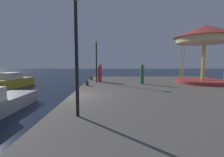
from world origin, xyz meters
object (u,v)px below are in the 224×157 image
(lamp_post_mid_promenade, at_px, (76,32))
(person_far_corner, at_px, (142,74))
(motorboat_yellow, at_px, (12,82))
(bollard_south, at_px, (87,83))
(bollard_north, at_px, (91,78))
(person_near_carousel, at_px, (99,74))
(carousel, at_px, (204,40))
(lamp_post_far_end, at_px, (96,53))
(person_by_the_water, at_px, (100,73))

(lamp_post_mid_promenade, relative_size, person_far_corner, 2.32)
(motorboat_yellow, distance_m, bollard_south, 9.94)
(bollard_north, bearing_deg, bollard_south, -88.49)
(motorboat_yellow, height_order, lamp_post_mid_promenade, lamp_post_mid_promenade)
(bollard_south, height_order, person_near_carousel, person_near_carousel)
(lamp_post_mid_promenade, bearing_deg, carousel, 43.24)
(lamp_post_far_end, height_order, person_near_carousel, lamp_post_far_end)
(bollard_north, relative_size, person_far_corner, 0.21)
(lamp_post_far_end, relative_size, bollard_north, 10.14)
(carousel, xyz_separation_m, person_far_corner, (-5.71, -0.42, -3.08))
(carousel, distance_m, bollard_south, 11.27)
(lamp_post_mid_promenade, relative_size, person_near_carousel, 2.55)
(lamp_post_mid_promenade, relative_size, bollard_south, 10.83)
(carousel, xyz_separation_m, person_by_the_water, (-9.61, 1.46, -3.09))
(person_near_carousel, xyz_separation_m, person_by_the_water, (0.04, 0.29, 0.07))
(bollard_north, bearing_deg, motorboat_yellow, 178.07)
(bollard_north, bearing_deg, lamp_post_far_end, -70.01)
(person_by_the_water, bearing_deg, lamp_post_mid_promenade, -91.07)
(motorboat_yellow, relative_size, bollard_north, 12.23)
(bollard_south, bearing_deg, lamp_post_mid_promenade, -84.79)
(motorboat_yellow, xyz_separation_m, bollard_south, (8.83, -4.53, 0.38))
(carousel, relative_size, lamp_post_far_end, 1.34)
(person_far_corner, bearing_deg, motorboat_yellow, 166.01)
(person_by_the_water, bearing_deg, person_near_carousel, -97.96)
(person_near_carousel, bearing_deg, lamp_post_far_end, -117.19)
(person_far_corner, height_order, person_by_the_water, person_far_corner)
(lamp_post_mid_promenade, distance_m, bollard_south, 8.19)
(motorboat_yellow, height_order, person_by_the_water, person_by_the_water)
(carousel, xyz_separation_m, lamp_post_mid_promenade, (-9.81, -9.23, -0.99))
(motorboat_yellow, relative_size, bollard_south, 12.23)
(bollard_south, relative_size, bollard_north, 1.00)
(person_near_carousel, bearing_deg, person_far_corner, -21.91)
(lamp_post_far_end, xyz_separation_m, bollard_north, (-0.73, 1.99, -2.59))
(carousel, bearing_deg, lamp_post_mid_promenade, -136.76)
(carousel, bearing_deg, person_near_carousel, 173.11)
(person_far_corner, bearing_deg, bollard_south, -166.71)
(bollard_north, xyz_separation_m, person_near_carousel, (0.97, -1.52, 0.59))
(lamp_post_mid_promenade, relative_size, bollard_north, 10.83)
(person_by_the_water, bearing_deg, bollard_north, 129.49)
(lamp_post_mid_promenade, relative_size, person_by_the_water, 2.35)
(lamp_post_far_end, bearing_deg, carousel, -4.01)
(person_far_corner, bearing_deg, person_near_carousel, 158.09)
(person_near_carousel, height_order, person_by_the_water, person_by_the_water)
(person_near_carousel, distance_m, person_far_corner, 4.25)
(person_far_corner, bearing_deg, lamp_post_far_end, 165.14)
(lamp_post_mid_promenade, distance_m, person_near_carousel, 10.62)
(lamp_post_far_end, bearing_deg, person_by_the_water, 69.66)
(carousel, height_order, bollard_south, carousel)
(lamp_post_mid_promenade, xyz_separation_m, person_far_corner, (4.10, 8.81, -2.08))
(bollard_south, bearing_deg, person_near_carousel, 72.48)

